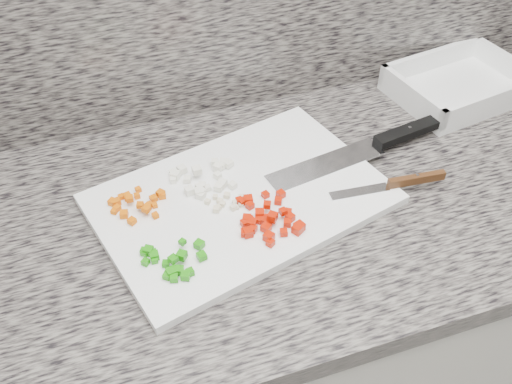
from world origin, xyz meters
TOP-DOWN VIEW (x-y plane):
  - cabinet at (0.00, 1.44)m, footprint 3.92×0.62m
  - countertop at (0.00, 1.44)m, footprint 3.96×0.64m
  - cutting_board at (-0.11, 1.45)m, footprint 0.55×0.43m
  - carrot_pile at (-0.28, 1.48)m, footprint 0.10×0.09m
  - onion_pile at (-0.16, 1.51)m, footprint 0.12×0.09m
  - green_pepper_pile at (-0.25, 1.34)m, footprint 0.10×0.08m
  - red_pepper_pile at (-0.09, 1.38)m, footprint 0.10×0.12m
  - garlic_pile at (-0.14, 1.44)m, footprint 0.07×0.05m
  - chef_knife at (0.18, 1.50)m, footprint 0.38×0.10m
  - paring_knife at (0.16, 1.38)m, footprint 0.21×0.03m
  - tray at (0.44, 1.62)m, footprint 0.31×0.24m

SIDE VIEW (x-z plane):
  - cabinet at x=0.00m, z-range 0.00..0.86m
  - countertop at x=0.00m, z-range 0.86..0.90m
  - cutting_board at x=-0.11m, z-range 0.90..0.92m
  - tray at x=0.44m, z-range 0.89..0.95m
  - garlic_pile at x=-0.14m, z-range 0.92..0.93m
  - chef_knife at x=0.18m, z-range 0.91..0.93m
  - paring_knife at x=0.16m, z-range 0.91..0.93m
  - carrot_pile at x=-0.28m, z-range 0.91..0.93m
  - onion_pile at x=-0.16m, z-range 0.91..0.94m
  - green_pepper_pile at x=-0.25m, z-range 0.91..0.93m
  - red_pepper_pile at x=-0.09m, z-range 0.91..0.94m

